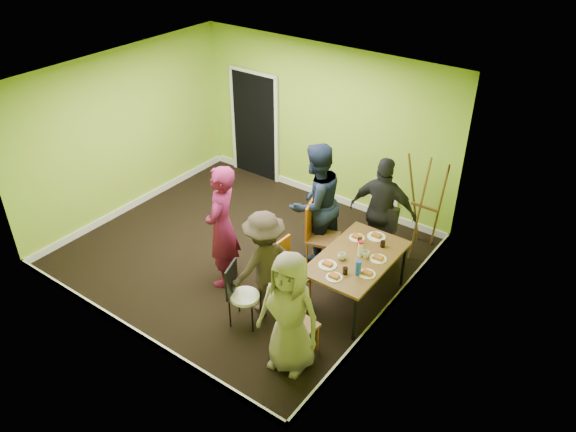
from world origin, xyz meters
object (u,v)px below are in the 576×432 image
object	(u,v)px
chair_bentwood	(240,291)
person_back_end	(383,211)
thermos	(360,249)
person_left_near	(265,264)
dining_table	(357,260)
chair_front_end	(296,323)
blue_bottle	(358,268)
chair_left_near	(287,270)
person_left_far	(315,203)
chair_back_end	(382,224)
chair_left_far	(318,231)
person_standing	(222,227)
easel	(424,205)
orange_bottle	(358,245)
person_front_end	(290,313)

from	to	relation	value
chair_bentwood	person_back_end	distance (m)	2.49
thermos	person_left_near	distance (m)	1.29
thermos	person_left_near	xyz separation A→B (m)	(-0.92, -0.91, -0.09)
person_left_near	dining_table	bearing A→B (deg)	154.26
chair_front_end	blue_bottle	world-z (taller)	blue_bottle
chair_left_near	person_left_far	bearing A→B (deg)	-162.55
dining_table	chair_back_end	distance (m)	0.98
chair_left_far	person_left_far	bearing A→B (deg)	-155.37
chair_front_end	person_standing	world-z (taller)	person_standing
chair_bentwood	person_left_far	bearing A→B (deg)	163.04
chair_front_end	blue_bottle	distance (m)	1.09
chair_bentwood	easel	distance (m)	3.18
orange_bottle	chair_front_end	bearing A→B (deg)	-88.90
chair_left_far	chair_left_near	bearing A→B (deg)	-8.76
chair_left_far	thermos	distance (m)	0.98
orange_bottle	chair_left_far	bearing A→B (deg)	166.54
chair_left_far	person_left_near	world-z (taller)	person_left_near
chair_front_end	chair_left_far	bearing A→B (deg)	122.96
dining_table	person_standing	distance (m)	1.92
chair_left_near	person_left_far	distance (m)	1.27
blue_bottle	person_standing	size ratio (longest dim) A/B	0.11
chair_left_near	person_front_end	bearing A→B (deg)	38.97
chair_bentwood	dining_table	bearing A→B (deg)	122.89
chair_left_far	blue_bottle	size ratio (longest dim) A/B	5.25
person_standing	chair_bentwood	bearing A→B (deg)	33.48
person_front_end	thermos	bearing A→B (deg)	82.36
person_left_near	easel	bearing A→B (deg)	176.63
dining_table	person_left_near	distance (m)	1.25
thermos	person_left_far	distance (m)	1.19
orange_bottle	person_back_end	world-z (taller)	person_back_end
chair_left_far	chair_back_end	xyz separation A→B (m)	(0.74, 0.59, 0.09)
chair_left_near	chair_back_end	world-z (taller)	chair_left_near
chair_left_far	easel	bearing A→B (deg)	121.98
person_back_end	chair_back_end	bearing A→B (deg)	108.16
person_standing	person_left_far	bearing A→B (deg)	129.89
person_standing	person_front_end	xyz separation A→B (m)	(1.73, -0.78, -0.12)
person_left_near	thermos	bearing A→B (deg)	155.10
blue_bottle	orange_bottle	bearing A→B (deg)	119.77
chair_front_end	person_back_end	size ratio (longest dim) A/B	0.53
chair_back_end	orange_bottle	world-z (taller)	chair_back_end
easel	chair_bentwood	bearing A→B (deg)	-112.66
person_left_near	chair_bentwood	bearing A→B (deg)	4.08
chair_left_far	thermos	size ratio (longest dim) A/B	5.40
chair_front_end	easel	bearing A→B (deg)	92.20
chair_back_end	dining_table	bearing A→B (deg)	96.93
thermos	dining_table	bearing A→B (deg)	-111.60
dining_table	easel	world-z (taller)	easel
chair_left_far	person_standing	size ratio (longest dim) A/B	0.58
chair_back_end	person_back_end	world-z (taller)	person_back_end
blue_bottle	orange_bottle	world-z (taller)	blue_bottle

